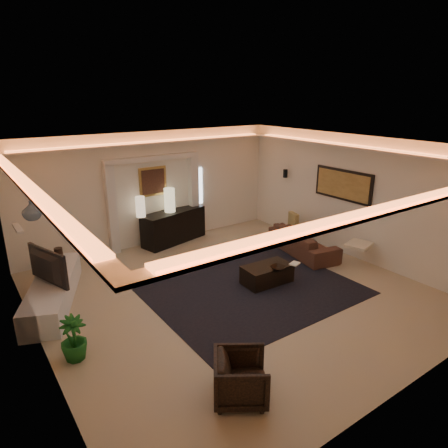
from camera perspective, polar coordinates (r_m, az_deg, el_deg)
floor at (r=8.07m, az=1.30°, el=-9.83°), size 7.00×7.00×0.00m
ceiling at (r=7.17m, az=1.47°, el=11.07°), size 7.00×7.00×0.00m
wall_back at (r=10.41m, az=-10.14°, el=4.96°), size 7.00×0.00×7.00m
wall_front at (r=5.32m, az=24.63°, el=-9.75°), size 7.00×0.00×7.00m
wall_left at (r=6.23m, az=-25.70°, el=-5.80°), size 0.00×7.00×7.00m
wall_right at (r=9.90m, az=17.98°, el=3.64°), size 0.00×7.00×7.00m
cove_soffit at (r=7.21m, az=1.45°, el=8.86°), size 7.00×7.00×0.04m
daylight_slit at (r=11.04m, az=-3.69°, el=5.42°), size 0.25×0.03×1.00m
area_rug at (r=8.14m, az=4.45°, el=-9.55°), size 4.00×3.00×0.01m
pilaster_left at (r=10.00m, az=-15.74°, el=1.92°), size 0.22×0.20×2.20m
pilaster_right at (r=10.93m, az=-4.35°, el=3.93°), size 0.22×0.20×2.20m
alcove_header at (r=10.17m, az=-10.14°, el=9.24°), size 2.52×0.20×0.12m
painting_frame at (r=10.34m, az=-10.13°, el=6.00°), size 0.74×0.04×0.74m
painting_canvas at (r=10.32m, az=-10.07°, el=5.98°), size 0.62×0.02×0.62m
art_panel_frame at (r=9.99m, az=16.65°, el=5.39°), size 0.04×1.64×0.74m
art_panel_gold at (r=9.98m, az=16.56°, el=5.37°), size 0.02×1.50×0.62m
wall_sconce at (r=11.19m, az=8.75°, el=7.15°), size 0.12×0.12×0.22m
wall_niche at (r=7.48m, az=-27.38°, el=-0.53°), size 0.10×0.55×0.04m
console at (r=10.66m, az=-7.18°, el=-0.45°), size 1.89×0.98×0.90m
lamp_left at (r=10.10m, az=-11.85°, el=2.32°), size 0.27×0.27×0.52m
lamp_right at (r=10.41m, az=-7.77°, el=3.02°), size 0.31×0.31×0.62m
media_ledge at (r=8.30m, az=-23.19°, el=-8.83°), size 1.63×2.68×0.49m
tv at (r=7.93m, az=-24.55°, el=-5.87°), size 1.13×0.50×0.66m
figurine at (r=8.57m, az=-22.43°, el=-4.82°), size 0.16×0.16×0.43m
ginger_jar at (r=7.73m, az=-25.79°, el=1.75°), size 0.34×0.34×0.34m
plant at (r=6.51m, az=-20.72°, el=-15.08°), size 0.48×0.48×0.69m
sofa at (r=10.06m, az=11.21°, el=-2.47°), size 2.14×1.17×0.59m
throw_blanket at (r=9.47m, az=18.74°, el=-2.81°), size 0.68×0.61×0.06m
throw_pillow at (r=10.87m, az=9.88°, el=0.60°), size 0.21×0.40×0.38m
coffee_table at (r=8.42m, az=6.16°, el=-7.09°), size 1.04×0.60×0.38m
bowl at (r=8.16m, az=7.73°, el=-6.15°), size 0.35×0.35×0.07m
magazine at (r=8.47m, az=10.07°, el=-5.49°), size 0.26×0.22×0.03m
armchair at (r=5.49m, az=2.43°, el=-21.10°), size 0.95×0.95×0.63m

